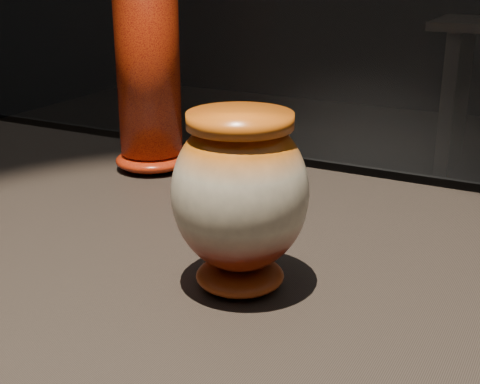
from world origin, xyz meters
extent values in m
cube|color=black|center=(0.00, 0.00, 0.88)|extent=(2.00, 0.80, 0.05)
ellipsoid|color=maroon|center=(-0.13, -0.05, 0.91)|extent=(0.12, 0.12, 0.03)
ellipsoid|color=beige|center=(-0.13, -0.05, 1.01)|extent=(0.18, 0.18, 0.18)
cylinder|color=orange|center=(-0.13, -0.05, 1.09)|extent=(0.13, 0.13, 0.02)
ellipsoid|color=red|center=(-0.47, 0.26, 0.92)|extent=(0.17, 0.17, 0.03)
cylinder|color=red|center=(-0.47, 0.26, 1.11)|extent=(0.14, 0.14, 0.36)
cube|color=black|center=(-0.52, 3.50, 0.42)|extent=(0.08, 0.50, 0.85)
camera|label=1|loc=(0.19, -0.66, 1.26)|focal=50.00mm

